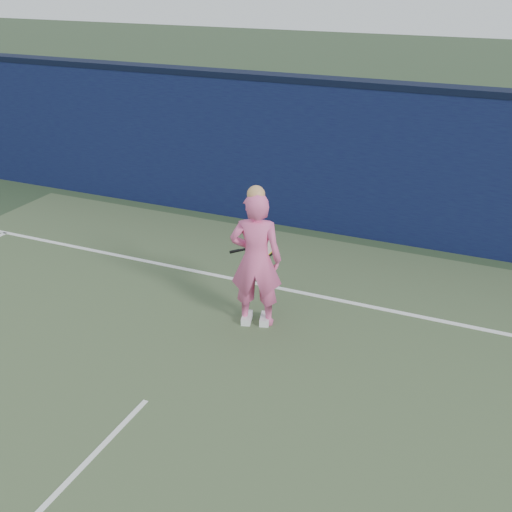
% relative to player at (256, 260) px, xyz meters
% --- Properties ---
extents(ground, '(80.00, 80.00, 0.00)m').
position_rel_player_xyz_m(ground, '(-0.41, -3.01, -0.91)').
color(ground, '#2D3D25').
rests_on(ground, ground).
extents(backstop_wall, '(24.00, 0.40, 2.50)m').
position_rel_player_xyz_m(backstop_wall, '(-0.41, 3.49, 0.34)').
color(backstop_wall, '#0C0E37').
rests_on(backstop_wall, ground).
extents(wall_cap, '(24.00, 0.42, 0.10)m').
position_rel_player_xyz_m(wall_cap, '(-0.41, 3.49, 1.64)').
color(wall_cap, black).
rests_on(wall_cap, backstop_wall).
extents(player, '(0.75, 0.60, 1.88)m').
position_rel_player_xyz_m(player, '(0.00, 0.00, 0.00)').
color(player, '#EE5C99').
rests_on(player, ground).
extents(racket, '(0.62, 0.24, 0.34)m').
position_rel_player_xyz_m(racket, '(-0.11, 0.42, -0.01)').
color(racket, black).
rests_on(racket, ground).
extents(court_lines, '(11.00, 12.04, 0.01)m').
position_rel_player_xyz_m(court_lines, '(-0.41, -3.34, -0.89)').
color(court_lines, white).
rests_on(court_lines, court_surface).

